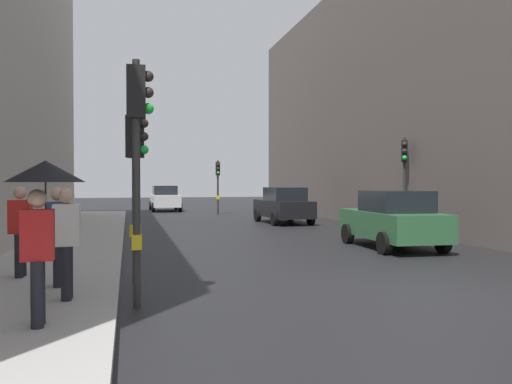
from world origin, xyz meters
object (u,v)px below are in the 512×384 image
(car_green_estate, at_px, (393,219))
(car_white_compact, at_px, (165,198))
(pedestrian_with_umbrella, at_px, (43,196))
(pedestrian_with_black_backpack, at_px, (64,236))
(traffic_light_mid_street, at_px, (404,168))
(car_dark_suv, at_px, (283,205))
(pedestrian_in_red_jacket, at_px, (20,227))
(traffic_light_near_right, at_px, (136,164))
(pedestrian_with_grey_backpack, at_px, (55,230))
(traffic_light_near_left, at_px, (138,137))
(traffic_light_far_median, at_px, (218,177))

(car_green_estate, distance_m, car_white_compact, 22.92)
(pedestrian_with_umbrella, bearing_deg, pedestrian_with_black_backpack, 87.22)
(traffic_light_mid_street, distance_m, car_dark_suv, 7.13)
(car_white_compact, height_order, pedestrian_in_red_jacket, pedestrian_in_red_jacket)
(traffic_light_near_right, height_order, pedestrian_in_red_jacket, traffic_light_near_right)
(car_dark_suv, relative_size, car_white_compact, 1.01)
(pedestrian_with_umbrella, xyz_separation_m, pedestrian_with_grey_backpack, (-0.20, 2.64, -0.68))
(traffic_light_near_left, bearing_deg, car_dark_suv, 65.26)
(pedestrian_with_black_backpack, bearing_deg, traffic_light_far_median, 74.60)
(traffic_light_mid_street, xyz_separation_m, pedestrian_with_grey_backpack, (-11.59, -8.20, -1.41))
(traffic_light_far_median, distance_m, car_dark_suv, 8.18)
(traffic_light_near_right, xyz_separation_m, car_dark_suv, (7.22, 13.70, -1.50))
(traffic_light_near_left, height_order, car_white_compact, traffic_light_near_left)
(car_white_compact, bearing_deg, pedestrian_with_black_backpack, -97.08)
(traffic_light_near_left, relative_size, car_green_estate, 0.94)
(traffic_light_near_right, distance_m, car_dark_suv, 15.56)
(traffic_light_mid_street, xyz_separation_m, pedestrian_in_red_jacket, (-12.38, -7.04, -1.44))
(traffic_light_near_left, bearing_deg, pedestrian_with_umbrella, -130.36)
(car_white_compact, distance_m, pedestrian_with_grey_backpack, 27.10)
(traffic_light_near_left, relative_size, pedestrian_with_black_backpack, 2.25)
(traffic_light_near_right, bearing_deg, pedestrian_with_umbrella, -109.74)
(pedestrian_in_red_jacket, bearing_deg, traffic_light_far_median, 70.42)
(traffic_light_near_left, distance_m, pedestrian_with_umbrella, 2.09)
(traffic_light_mid_street, xyz_separation_m, pedestrian_with_black_backpack, (-11.32, -9.32, -1.41))
(traffic_light_near_left, relative_size, pedestrian_with_umbrella, 1.86)
(traffic_light_near_right, relative_size, pedestrian_with_black_backpack, 1.94)
(traffic_light_far_median, bearing_deg, car_white_compact, 123.12)
(traffic_light_far_median, relative_size, pedestrian_with_black_backpack, 1.91)
(traffic_light_near_left, distance_m, pedestrian_with_black_backpack, 1.96)
(traffic_light_near_left, bearing_deg, car_white_compact, 85.26)
(pedestrian_with_black_backpack, bearing_deg, traffic_light_mid_street, 39.46)
(traffic_light_near_left, height_order, car_green_estate, traffic_light_near_left)
(car_white_compact, xyz_separation_m, pedestrian_with_grey_backpack, (-3.75, -26.83, 0.29))
(traffic_light_near_left, relative_size, car_dark_suv, 0.93)
(traffic_light_near_right, xyz_separation_m, pedestrian_with_grey_backpack, (-1.42, -0.76, -1.21))
(traffic_light_near_left, bearing_deg, car_green_estate, 36.76)
(car_white_compact, height_order, pedestrian_with_grey_backpack, pedestrian_with_grey_backpack)
(pedestrian_with_umbrella, distance_m, pedestrian_in_red_jacket, 3.99)
(pedestrian_with_black_backpack, bearing_deg, traffic_light_near_right, 58.66)
(traffic_light_mid_street, height_order, pedestrian_with_black_backpack, traffic_light_mid_street)
(car_white_compact, bearing_deg, traffic_light_far_median, -56.88)
(car_green_estate, bearing_deg, traffic_light_far_median, 97.70)
(pedestrian_with_black_backpack, bearing_deg, pedestrian_with_umbrella, -92.78)
(traffic_light_near_right, height_order, car_white_compact, traffic_light_near_right)
(car_dark_suv, distance_m, pedestrian_with_umbrella, 19.09)
(pedestrian_with_black_backpack, bearing_deg, car_white_compact, 82.92)
(traffic_light_near_right, relative_size, pedestrian_in_red_jacket, 1.94)
(car_green_estate, bearing_deg, pedestrian_in_red_jacket, -161.12)
(traffic_light_near_right, relative_size, car_white_compact, 0.81)
(traffic_light_near_left, relative_size, pedestrian_with_grey_backpack, 2.25)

